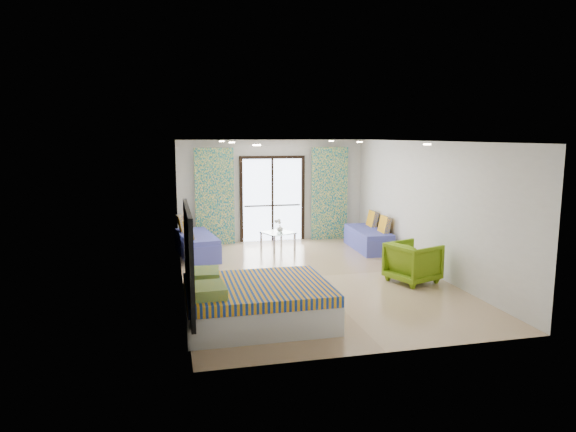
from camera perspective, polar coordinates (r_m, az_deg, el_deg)
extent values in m
cube|color=black|center=(13.64, -1.76, 6.54)|extent=(1.76, 0.08, 0.08)
cube|color=black|center=(13.59, -5.21, 1.68)|extent=(0.08, 0.08, 2.20)
cube|color=black|center=(13.92, 1.65, 1.88)|extent=(0.08, 0.08, 2.20)
cube|color=black|center=(13.73, -1.74, 1.79)|extent=(0.05, 0.06, 2.20)
cube|color=#595451|center=(13.77, -1.75, 1.18)|extent=(1.52, 0.03, 0.04)
cube|color=silver|center=(13.35, -8.15, 2.14)|extent=(1.00, 0.10, 2.50)
cube|color=silver|center=(13.97, 4.62, 2.50)|extent=(1.00, 0.10, 2.50)
cylinder|color=#FFE0B2|center=(7.75, -3.50, 7.87)|extent=(0.12, 0.12, 0.02)
cylinder|color=#FFE0B2|center=(8.68, 15.21, 7.69)|extent=(0.12, 0.12, 0.02)
cylinder|color=#FFE0B2|center=(10.72, -6.26, 8.13)|extent=(0.12, 0.12, 0.02)
cylinder|color=#FFE0B2|center=(11.41, 7.98, 8.15)|extent=(0.12, 0.12, 0.02)
cylinder|color=#FFE0B2|center=(12.71, -7.38, 8.24)|extent=(0.12, 0.12, 0.02)
cylinder|color=#FFE0B2|center=(13.30, 4.84, 8.31)|extent=(0.12, 0.12, 0.02)
cube|color=black|center=(7.61, -10.98, -4.63)|extent=(0.06, 2.10, 1.50)
cube|color=silver|center=(8.83, -11.39, -2.76)|extent=(0.02, 0.10, 0.10)
cube|color=silver|center=(7.94, -3.38, -10.16)|extent=(2.17, 1.74, 0.43)
cube|color=navy|center=(7.85, -3.40, -8.10)|extent=(2.15, 1.77, 0.16)
cube|color=#1A796F|center=(7.32, -8.95, -8.17)|extent=(0.52, 0.62, 0.15)
cube|color=#1A796F|center=(8.11, -9.41, -6.48)|extent=(0.53, 0.63, 0.15)
cube|color=#454AA5|center=(12.25, -10.08, -3.46)|extent=(0.99, 1.98, 0.42)
cube|color=#454AA5|center=(12.19, -10.11, -2.25)|extent=(0.97, 1.94, 0.11)
cube|color=navy|center=(11.67, -11.00, -1.56)|extent=(0.27, 0.50, 0.44)
cube|color=navy|center=(12.53, -11.71, -0.86)|extent=(0.27, 0.50, 0.44)
cube|color=#454AA5|center=(12.94, 8.90, -2.79)|extent=(0.79, 1.86, 0.41)
cube|color=#454AA5|center=(12.90, 8.93, -1.68)|extent=(0.78, 1.82, 0.10)
cube|color=navy|center=(12.55, 10.69, -0.94)|extent=(0.22, 0.47, 0.42)
cube|color=navy|center=(13.34, 9.37, -0.32)|extent=(0.22, 0.47, 0.42)
cylinder|color=silver|center=(12.29, -1.54, -3.22)|extent=(0.07, 0.07, 0.44)
cylinder|color=silver|center=(12.62, 0.75, -2.90)|extent=(0.07, 0.07, 0.44)
cylinder|color=silver|center=(12.79, -3.00, -2.75)|extent=(0.07, 0.07, 0.44)
cylinder|color=silver|center=(13.10, -0.77, -2.45)|extent=(0.07, 0.07, 0.44)
cube|color=#8CA59E|center=(12.65, -1.14, -1.84)|extent=(0.89, 0.89, 0.02)
sphere|color=white|center=(12.64, -0.94, -0.73)|extent=(0.08, 0.08, 0.08)
sphere|color=white|center=(12.65, -1.29, -0.62)|extent=(0.08, 0.08, 0.08)
sphere|color=white|center=(12.57, -1.36, -0.58)|extent=(0.08, 0.08, 0.08)
sphere|color=white|center=(12.55, -1.01, -0.49)|extent=(0.08, 0.08, 0.08)
imported|color=white|center=(12.70, -0.90, -1.38)|extent=(0.18, 0.19, 0.16)
imported|color=#678D12|center=(10.22, 13.73, -4.80)|extent=(1.02, 1.05, 0.86)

